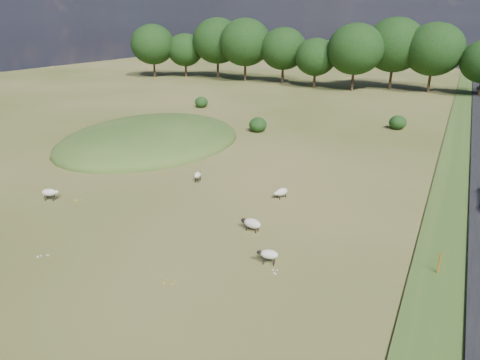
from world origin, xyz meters
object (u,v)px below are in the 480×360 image
Objects in this scene: sheep_3 at (281,192)px; marker_post at (439,264)px; sheep_1 at (268,254)px; sheep_4 at (198,175)px; sheep_0 at (252,223)px; sheep_2 at (49,192)px.

marker_post is at bearing 85.28° from sheep_3.
sheep_1 is 0.90× the size of sheep_3.
sheep_3 is at bearing -104.67° from sheep_4.
sheep_0 is 13.87m from sheep_2.
sheep_1 is 1.05× the size of sheep_4.
marker_post is 7.89m from sheep_1.
sheep_0 is 3.59m from sheep_1.
sheep_1 is 15.96m from sheep_2.
sheep_2 is 10.05m from sheep_4.
marker_post is 0.93× the size of sheep_0.
sheep_1 is (2.25, -2.80, 0.07)m from sheep_0.
sheep_1 reaches higher than sheep_3.
sheep_0 is at bearing -63.86° from sheep_1.
marker_post is 9.66m from sheep_0.
sheep_0 is 1.10× the size of sheep_2.
sheep_4 is (6.75, 7.45, -0.06)m from sheep_2.
sheep_3 is at bearing 5.95° from sheep_2.
sheep_1 reaches higher than sheep_0.
sheep_1 is at bearing 40.85° from sheep_3.
sheep_2 reaches higher than sheep_0.
marker_post reaches higher than sheep_0.
sheep_0 is at bearing 26.45° from sheep_3.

